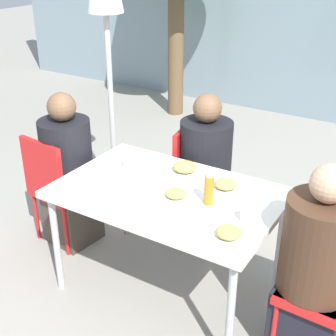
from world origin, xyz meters
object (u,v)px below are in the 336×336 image
chair_far (197,173)px  drinking_cup (248,215)px  bottle (209,189)px  chair_left (56,183)px  person_left (69,176)px  salad_bowl (137,163)px  chair_right (328,273)px  person_right (315,272)px  person_far (205,174)px

chair_far → drinking_cup: chair_far is taller
chair_far → bottle: 0.92m
chair_left → person_left: 0.11m
chair_left → bottle: bottle is taller
drinking_cup → salad_bowl: size_ratio=0.46×
person_left → drinking_cup: bearing=-0.2°
chair_right → drinking_cup: 0.53m
chair_left → person_left: bearing=58.1°
chair_left → drinking_cup: bearing=2.9°
person_right → drinking_cup: bearing=7.5°
chair_right → drinking_cup: bearing=17.0°
chair_right → bottle: bottle is taller
person_left → person_far: (0.81, 0.57, -0.02)m
person_right → person_far: (-1.01, 0.71, -0.01)m
person_left → chair_far: person_left is taller
person_far → salad_bowl: (-0.25, -0.50, 0.23)m
person_right → chair_far: 1.33m
bottle → drinking_cup: size_ratio=2.30×
person_far → drinking_cup: person_far is taller
person_right → chair_far: bearing=-32.3°
person_far → salad_bowl: 0.61m
chair_left → chair_right: 1.94m
chair_far → bottle: size_ratio=4.47×
chair_left → salad_bowl: bearing=19.9°
chair_left → chair_far: 1.04m
person_far → chair_far: bearing=-121.9°
drinking_cup → chair_right: bearing=15.0°
salad_bowl → chair_left: bearing=-166.8°
chair_right → person_far: bearing=-28.7°
chair_left → chair_right: (1.94, 0.01, 0.00)m
person_right → salad_bowl: person_right is taller
person_right → salad_bowl: (-1.27, 0.21, 0.23)m
drinking_cup → person_far: bearing=130.5°
chair_left → person_left: (0.06, 0.07, 0.05)m
bottle → salad_bowl: (-0.63, 0.19, -0.07)m
person_right → bottle: bearing=-0.0°
chair_far → salad_bowl: (-0.17, -0.54, 0.26)m
person_left → drinking_cup: size_ratio=14.00×
chair_left → chair_right: size_ratio=1.00×
chair_right → salad_bowl: (-1.32, 0.13, 0.26)m
chair_far → person_far: person_far is taller
chair_left → person_left: person_left is taller
chair_left → person_right: size_ratio=0.74×
salad_bowl → chair_right: bearing=-5.7°
drinking_cup → salad_bowl: (-0.89, 0.25, -0.02)m
person_left → bottle: 1.23m
salad_bowl → person_right: bearing=-9.4°
chair_right → chair_left: bearing=2.4°
chair_right → person_right: 0.10m
chair_far → chair_left: bearing=-57.4°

